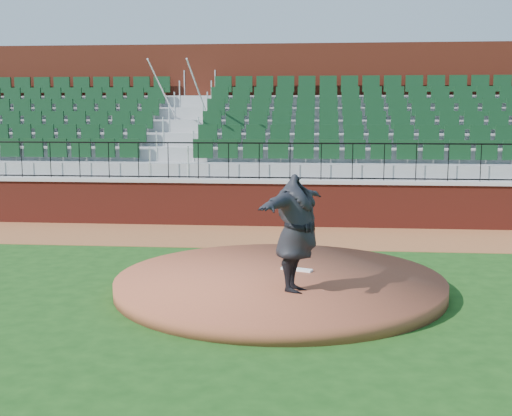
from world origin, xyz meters
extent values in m
plane|color=#174112|center=(0.00, 0.00, 0.00)|extent=(90.00, 90.00, 0.00)
cube|color=brown|center=(0.00, 5.40, 0.01)|extent=(34.00, 3.20, 0.01)
cube|color=maroon|center=(0.00, 7.00, 0.60)|extent=(34.00, 0.35, 1.20)
cube|color=#B7B7B7|center=(0.00, 7.00, 1.25)|extent=(34.00, 0.45, 0.10)
cube|color=maroon|center=(0.00, 12.52, 2.75)|extent=(34.00, 0.50, 5.50)
cylinder|color=brown|center=(0.53, 0.30, 0.12)|extent=(5.83, 5.83, 0.25)
cube|color=white|center=(0.82, 0.78, 0.27)|extent=(0.60, 0.35, 0.04)
imported|color=black|center=(0.86, -0.67, 1.21)|extent=(1.38, 2.45, 1.92)
camera|label=1|loc=(1.18, -11.18, 3.16)|focal=46.50mm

